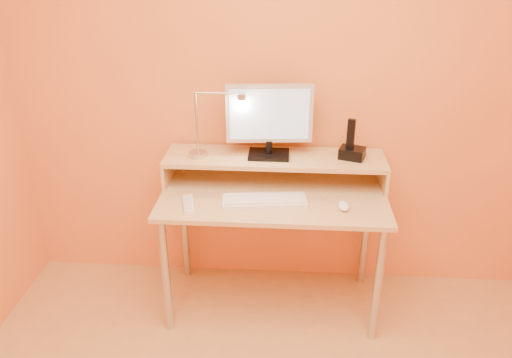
# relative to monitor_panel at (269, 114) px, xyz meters

# --- Properties ---
(wall_back) EXTENTS (3.00, 0.04, 2.50)m
(wall_back) POSITION_rel_monitor_panel_xyz_m (0.03, 0.16, 0.13)
(wall_back) COLOR #F68C45
(wall_back) RESTS_ON floor
(desk_leg_fl) EXTENTS (0.04, 0.04, 0.69)m
(desk_leg_fl) POSITION_rel_monitor_panel_xyz_m (-0.52, -0.41, -0.77)
(desk_leg_fl) COLOR #B4B4B4
(desk_leg_fl) RESTS_ON floor
(desk_leg_fr) EXTENTS (0.04, 0.04, 0.69)m
(desk_leg_fr) POSITION_rel_monitor_panel_xyz_m (0.58, -0.41, -0.77)
(desk_leg_fr) COLOR #B4B4B4
(desk_leg_fr) RESTS_ON floor
(desk_leg_bl) EXTENTS (0.04, 0.04, 0.69)m
(desk_leg_bl) POSITION_rel_monitor_panel_xyz_m (-0.52, 0.09, -0.77)
(desk_leg_bl) COLOR #B4B4B4
(desk_leg_bl) RESTS_ON floor
(desk_leg_br) EXTENTS (0.04, 0.04, 0.69)m
(desk_leg_br) POSITION_rel_monitor_panel_xyz_m (0.58, 0.09, -0.77)
(desk_leg_br) COLOR #B4B4B4
(desk_leg_br) RESTS_ON floor
(desk_lower) EXTENTS (1.20, 0.60, 0.02)m
(desk_lower) POSITION_rel_monitor_panel_xyz_m (0.03, -0.16, -0.41)
(desk_lower) COLOR #DCBD80
(desk_lower) RESTS_ON floor
(shelf_riser_left) EXTENTS (0.02, 0.30, 0.14)m
(shelf_riser_left) POSITION_rel_monitor_panel_xyz_m (-0.56, -0.01, -0.33)
(shelf_riser_left) COLOR #DCBD80
(shelf_riser_left) RESTS_ON desk_lower
(shelf_riser_right) EXTENTS (0.02, 0.30, 0.14)m
(shelf_riser_right) POSITION_rel_monitor_panel_xyz_m (0.62, -0.01, -0.33)
(shelf_riser_right) COLOR #DCBD80
(shelf_riser_right) RESTS_ON desk_lower
(desk_shelf) EXTENTS (1.20, 0.30, 0.02)m
(desk_shelf) POSITION_rel_monitor_panel_xyz_m (0.03, -0.01, -0.25)
(desk_shelf) COLOR #DCBD80
(desk_shelf) RESTS_ON desk_lower
(monitor_foot) EXTENTS (0.22, 0.16, 0.02)m
(monitor_foot) POSITION_rel_monitor_panel_xyz_m (0.00, -0.01, -0.23)
(monitor_foot) COLOR black
(monitor_foot) RESTS_ON desk_shelf
(monitor_neck) EXTENTS (0.04, 0.04, 0.07)m
(monitor_neck) POSITION_rel_monitor_panel_xyz_m (-0.00, -0.01, -0.19)
(monitor_neck) COLOR black
(monitor_neck) RESTS_ON monitor_foot
(monitor_panel) EXTENTS (0.46, 0.07, 0.31)m
(monitor_panel) POSITION_rel_monitor_panel_xyz_m (0.00, 0.00, 0.00)
(monitor_panel) COLOR #BCBCBC
(monitor_panel) RESTS_ON monitor_neck
(monitor_back) EXTENTS (0.41, 0.05, 0.27)m
(monitor_back) POSITION_rel_monitor_panel_xyz_m (-0.00, 0.02, 0.00)
(monitor_back) COLOR black
(monitor_back) RESTS_ON monitor_panel
(monitor_screen) EXTENTS (0.42, 0.04, 0.27)m
(monitor_screen) POSITION_rel_monitor_panel_xyz_m (-0.00, -0.02, 0.00)
(monitor_screen) COLOR #A9CBE9
(monitor_screen) RESTS_ON monitor_panel
(lamp_base) EXTENTS (0.10, 0.10, 0.02)m
(lamp_base) POSITION_rel_monitor_panel_xyz_m (-0.38, -0.04, -0.23)
(lamp_base) COLOR #B4B4B4
(lamp_base) RESTS_ON desk_shelf
(lamp_post) EXTENTS (0.01, 0.01, 0.33)m
(lamp_post) POSITION_rel_monitor_panel_xyz_m (-0.38, -0.04, -0.05)
(lamp_post) COLOR #B4B4B4
(lamp_post) RESTS_ON lamp_base
(lamp_arm) EXTENTS (0.24, 0.01, 0.01)m
(lamp_arm) POSITION_rel_monitor_panel_xyz_m (-0.26, -0.04, 0.12)
(lamp_arm) COLOR #B4B4B4
(lamp_arm) RESTS_ON lamp_post
(lamp_head) EXTENTS (0.04, 0.04, 0.03)m
(lamp_head) POSITION_rel_monitor_panel_xyz_m (-0.14, -0.04, 0.10)
(lamp_head) COLOR #B4B4B4
(lamp_head) RESTS_ON lamp_arm
(lamp_bulb) EXTENTS (0.03, 0.03, 0.00)m
(lamp_bulb) POSITION_rel_monitor_panel_xyz_m (-0.14, -0.04, 0.09)
(lamp_bulb) COLOR #FFEAC6
(lamp_bulb) RESTS_ON lamp_head
(phone_dock) EXTENTS (0.16, 0.14, 0.06)m
(phone_dock) POSITION_rel_monitor_panel_xyz_m (0.45, -0.01, -0.21)
(phone_dock) COLOR black
(phone_dock) RESTS_ON desk_shelf
(phone_handset) EXTENTS (0.05, 0.04, 0.16)m
(phone_handset) POSITION_rel_monitor_panel_xyz_m (0.43, -0.01, -0.10)
(phone_handset) COLOR black
(phone_handset) RESTS_ON phone_dock
(phone_led) EXTENTS (0.01, 0.00, 0.04)m
(phone_led) POSITION_rel_monitor_panel_xyz_m (0.49, -0.06, -0.21)
(phone_led) COLOR #2548FF
(phone_led) RESTS_ON phone_dock
(keyboard) EXTENTS (0.44, 0.19, 0.02)m
(keyboard) POSITION_rel_monitor_panel_xyz_m (-0.01, -0.25, -0.39)
(keyboard) COLOR white
(keyboard) RESTS_ON desk_lower
(mouse) EXTENTS (0.06, 0.10, 0.03)m
(mouse) POSITION_rel_monitor_panel_xyz_m (0.39, -0.29, -0.38)
(mouse) COLOR white
(mouse) RESTS_ON desk_lower
(remote_control) EXTENTS (0.09, 0.19, 0.02)m
(remote_control) POSITION_rel_monitor_panel_xyz_m (-0.40, -0.31, -0.39)
(remote_control) COLOR white
(remote_control) RESTS_ON desk_lower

